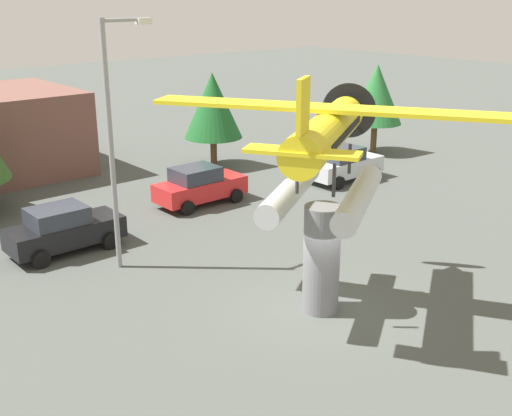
% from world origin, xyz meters
% --- Properties ---
extents(ground_plane, '(140.00, 140.00, 0.00)m').
position_xyz_m(ground_plane, '(0.00, 0.00, 0.00)').
color(ground_plane, '#4C514C').
extents(display_pedestal, '(1.10, 1.10, 3.32)m').
position_xyz_m(display_pedestal, '(0.00, 0.00, 1.66)').
color(display_pedestal, slate).
rests_on(display_pedestal, ground).
extents(floatplane_monument, '(7.01, 9.41, 4.00)m').
position_xyz_m(floatplane_monument, '(0.11, 0.07, 4.99)').
color(floatplane_monument, silver).
rests_on(floatplane_monument, display_pedestal).
extents(car_mid_black, '(4.20, 2.02, 1.76)m').
position_xyz_m(car_mid_black, '(-3.90, 9.38, 0.88)').
color(car_mid_black, black).
rests_on(car_mid_black, ground).
extents(car_far_red, '(4.20, 2.02, 1.76)m').
position_xyz_m(car_far_red, '(3.20, 10.71, 0.88)').
color(car_far_red, red).
rests_on(car_far_red, ground).
extents(car_distant_silver, '(4.20, 2.02, 1.76)m').
position_xyz_m(car_distant_silver, '(11.03, 9.06, 0.88)').
color(car_distant_silver, silver).
rests_on(car_distant_silver, ground).
extents(streetlight_primary, '(1.84, 0.28, 8.43)m').
position_xyz_m(streetlight_primary, '(-2.87, 6.81, 4.86)').
color(streetlight_primary, gray).
rests_on(streetlight_primary, ground).
extents(tree_center_back, '(3.16, 3.16, 5.13)m').
position_xyz_m(tree_center_back, '(7.72, 15.65, 3.36)').
color(tree_center_back, brown).
rests_on(tree_center_back, ground).
extents(tree_far_east, '(3.11, 3.11, 5.22)m').
position_xyz_m(tree_far_east, '(16.95, 12.02, 3.48)').
color(tree_far_east, brown).
rests_on(tree_far_east, ground).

